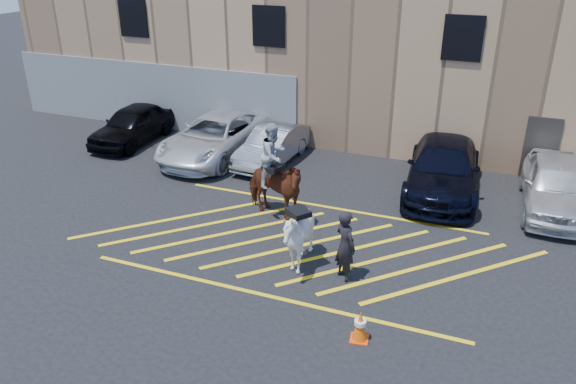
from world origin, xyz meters
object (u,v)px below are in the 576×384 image
(car_white_suv, at_px, (556,185))
(mounted_bay, at_px, (274,180))
(car_white_pickup, at_px, (216,137))
(car_blue_suv, at_px, (443,168))
(car_black_suv, at_px, (133,124))
(handler, at_px, (345,245))
(traffic_cone, at_px, (360,326))
(saddled_white, at_px, (298,237))
(car_silver_sedan, at_px, (272,146))

(car_white_suv, height_order, mounted_bay, mounted_bay)
(car_white_pickup, distance_m, car_blue_suv, 8.41)
(car_black_suv, bearing_deg, car_white_pickup, -3.38)
(car_black_suv, height_order, car_white_pickup, car_white_pickup)
(handler, bearing_deg, traffic_cone, 153.07)
(traffic_cone, bearing_deg, saddled_white, 135.13)
(mounted_bay, relative_size, saddled_white, 1.36)
(car_black_suv, relative_size, car_blue_suv, 0.79)
(car_white_suv, bearing_deg, car_black_suv, 176.64)
(car_white_pickup, relative_size, car_blue_suv, 1.00)
(car_white_pickup, height_order, car_white_suv, car_white_suv)
(mounted_bay, bearing_deg, traffic_cone, -50.01)
(car_silver_sedan, relative_size, traffic_cone, 5.47)
(mounted_bay, bearing_deg, car_black_suv, 152.74)
(mounted_bay, bearing_deg, saddled_white, -55.46)
(car_black_suv, xyz_separation_m, car_silver_sedan, (6.11, -0.04, -0.09))
(car_silver_sedan, xyz_separation_m, traffic_cone, (5.56, -8.56, -0.29))
(traffic_cone, bearing_deg, car_blue_suv, 85.81)
(handler, height_order, traffic_cone, handler)
(car_silver_sedan, bearing_deg, car_blue_suv, 1.83)
(car_silver_sedan, relative_size, mounted_bay, 1.36)
(car_white_pickup, height_order, traffic_cone, car_white_pickup)
(car_silver_sedan, xyz_separation_m, car_white_suv, (9.56, -0.44, 0.14))
(car_white_suv, xyz_separation_m, mounted_bay, (-7.83, -3.55, 0.38))
(saddled_white, bearing_deg, handler, -1.58)
(car_black_suv, relative_size, traffic_cone, 5.98)
(car_silver_sedan, distance_m, traffic_cone, 10.21)
(car_blue_suv, distance_m, handler, 6.38)
(car_blue_suv, xyz_separation_m, mounted_bay, (-4.44, -3.75, 0.38))
(car_black_suv, xyz_separation_m, traffic_cone, (11.67, -8.61, -0.38))
(handler, relative_size, saddled_white, 0.85)
(car_blue_suv, distance_m, saddled_white, 6.76)
(car_white_pickup, distance_m, mounted_bay, 5.53)
(handler, bearing_deg, car_black_suv, 7.92)
(car_white_pickup, xyz_separation_m, traffic_cone, (7.80, -8.41, -0.41))
(car_blue_suv, height_order, saddled_white, saddled_white)
(car_blue_suv, relative_size, handler, 3.01)
(mounted_bay, height_order, traffic_cone, mounted_bay)
(car_white_pickup, height_order, car_silver_sedan, car_white_pickup)
(car_silver_sedan, bearing_deg, car_black_suv, -176.35)
(car_black_suv, xyz_separation_m, saddled_white, (9.48, -6.43, 0.15))
(car_white_suv, relative_size, mounted_bay, 1.61)
(car_white_pickup, relative_size, handler, 3.02)
(mounted_bay, height_order, saddled_white, mounted_bay)
(handler, distance_m, saddled_white, 1.23)
(car_black_suv, distance_m, car_white_pickup, 3.87)
(car_white_suv, bearing_deg, handler, -131.21)
(mounted_bay, bearing_deg, car_white_suv, 24.38)
(car_blue_suv, relative_size, saddled_white, 2.57)
(saddled_white, bearing_deg, car_silver_sedan, 117.82)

